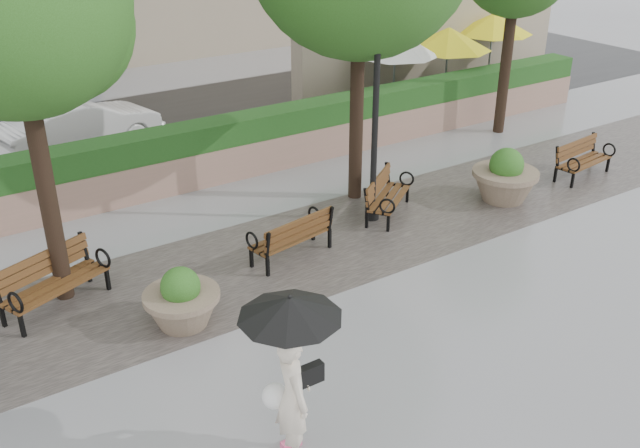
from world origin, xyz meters
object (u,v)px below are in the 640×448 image
bench_4 (582,167)px  pedestrian (291,363)px  bench_3 (388,204)px  car_right (79,127)px  planter_right (505,180)px  planter_left (182,303)px  lamppost (375,131)px  bench_1 (56,293)px  bench_2 (292,245)px

bench_4 → pedestrian: bearing=-166.3°
bench_3 → pedestrian: 6.90m
bench_4 → car_right: size_ratio=0.40×
planter_right → car_right: size_ratio=0.34×
bench_3 → planter_left: planter_left is taller
car_right → bench_3: bearing=-162.2°
lamppost → bench_4: bearing=-9.2°
bench_4 → planter_left: (-9.98, -0.52, 0.14)m
bench_4 → planter_right: (-2.44, 0.08, 0.20)m
bench_1 → bench_3: 6.52m
bench_1 → lamppost: (6.13, -0.15, 1.57)m
bench_1 → bench_2: (3.96, -0.64, -0.02)m
bench_3 → pedestrian: pedestrian is taller
bench_4 → planter_left: size_ratio=1.38×
planter_right → car_right: (-6.57, 7.78, 0.21)m
bench_2 → bench_4: size_ratio=1.03×
bench_1 → bench_3: size_ratio=1.14×
bench_1 → car_right: car_right is taller
bench_3 → planter_right: (2.50, -0.77, 0.20)m
planter_right → pedestrian: 8.50m
planter_right → car_right: 10.18m
bench_2 → bench_3: (2.55, 0.47, -0.00)m
bench_4 → planter_left: 9.99m
bench_3 → planter_left: bearing=159.5°
bench_3 → bench_1: bearing=142.8°
bench_1 → car_right: (2.45, 6.85, 0.39)m
bench_2 → car_right: size_ratio=0.41×
bench_1 → planter_right: planter_right is taller
planter_left → bench_4: bearing=3.0°
pedestrian → bench_1: bearing=30.2°
bench_1 → bench_4: size_ratio=1.13×
bench_1 → car_right: bearing=47.9°
bench_3 → car_right: car_right is taller
bench_2 → car_right: car_right is taller
planter_left → planter_right: (7.54, 0.60, 0.07)m
bench_2 → pedestrian: bearing=48.2°
bench_3 → bench_4: bearing=-45.5°
bench_2 → planter_right: 5.06m
bench_3 → car_right: 8.12m
bench_3 → car_right: size_ratio=0.40×
bench_3 → planter_right: size_ratio=1.16×
bench_3 → lamppost: size_ratio=0.38×
planter_right → planter_left: bearing=-175.4°
bench_1 → bench_3: (6.51, -0.17, -0.03)m
bench_1 → pedestrian: (1.47, -4.76, 1.04)m
car_right → pedestrian: bearing=162.9°
bench_4 → lamppost: size_ratio=0.39×
pedestrian → lamppost: bearing=-32.3°
lamppost → car_right: bearing=117.8°
bench_3 → planter_right: bearing=-52.9°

